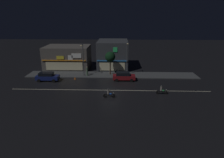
% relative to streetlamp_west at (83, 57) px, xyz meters
% --- Properties ---
extents(ground_plane, '(140.00, 140.00, 0.00)m').
position_rel_streetlamp_west_xyz_m(ground_plane, '(5.78, -7.63, -4.04)').
color(ground_plane, black).
extents(lane_divider_stripe, '(33.81, 0.16, 0.01)m').
position_rel_streetlamp_west_xyz_m(lane_divider_stripe, '(5.78, -7.63, -4.04)').
color(lane_divider_stripe, beige).
rests_on(lane_divider_stripe, ground).
extents(sidewalk_far, '(35.59, 4.34, 0.14)m').
position_rel_streetlamp_west_xyz_m(sidewalk_far, '(5.78, 1.05, -3.97)').
color(sidewalk_far, '#424447').
rests_on(sidewalk_far, ground).
extents(storefront_left_block, '(10.26, 7.41, 5.21)m').
position_rel_streetlamp_west_xyz_m(storefront_left_block, '(-4.89, 6.84, -1.44)').
color(storefront_left_block, '#56514C').
rests_on(storefront_left_block, ground).
extents(storefront_center_block, '(7.00, 8.87, 6.42)m').
position_rel_streetlamp_west_xyz_m(storefront_center_block, '(5.79, 7.58, -0.83)').
color(storefront_center_block, '#383A3F').
rests_on(storefront_center_block, ground).
extents(streetlamp_west, '(0.44, 1.64, 6.55)m').
position_rel_streetlamp_west_xyz_m(streetlamp_west, '(0.00, 0.00, 0.00)').
color(streetlamp_west, '#47494C').
rests_on(streetlamp_west, sidewalk_far).
extents(streetlamp_mid, '(0.44, 1.64, 6.83)m').
position_rel_streetlamp_west_xyz_m(streetlamp_mid, '(8.93, 1.07, 0.15)').
color(streetlamp_mid, '#47494C').
rests_on(streetlamp_mid, sidewalk_far).
extents(pedestrian_on_sidewalk, '(0.35, 0.35, 1.91)m').
position_rel_streetlamp_west_xyz_m(pedestrian_on_sidewalk, '(0.71, 0.12, -3.01)').
color(pedestrian_on_sidewalk, '#4C664C').
rests_on(pedestrian_on_sidewalk, sidewalk_far).
extents(street_tree, '(2.14, 2.14, 4.85)m').
position_rel_streetlamp_west_xyz_m(street_tree, '(5.46, 1.20, -0.16)').
color(street_tree, '#473323').
rests_on(street_tree, sidewalk_far).
extents(parked_car_near_kerb, '(4.30, 1.98, 1.67)m').
position_rel_streetlamp_west_xyz_m(parked_car_near_kerb, '(8.22, -2.32, -3.17)').
color(parked_car_near_kerb, maroon).
rests_on(parked_car_near_kerb, ground).
extents(parked_car_trailing, '(4.30, 1.98, 1.67)m').
position_rel_streetlamp_west_xyz_m(parked_car_trailing, '(-6.53, -3.05, -3.17)').
color(parked_car_trailing, navy).
rests_on(parked_car_trailing, ground).
extents(motorcycle_lead, '(1.90, 0.60, 1.52)m').
position_rel_streetlamp_west_xyz_m(motorcycle_lead, '(5.76, -10.70, -3.41)').
color(motorcycle_lead, black).
rests_on(motorcycle_lead, ground).
extents(motorcycle_following, '(1.90, 0.60, 1.52)m').
position_rel_streetlamp_west_xyz_m(motorcycle_following, '(14.18, -9.05, -3.41)').
color(motorcycle_following, black).
rests_on(motorcycle_following, ground).
extents(traffic_cone, '(0.36, 0.36, 0.55)m').
position_rel_streetlamp_west_xyz_m(traffic_cone, '(-1.39, -2.00, -3.77)').
color(traffic_cone, orange).
rests_on(traffic_cone, ground).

